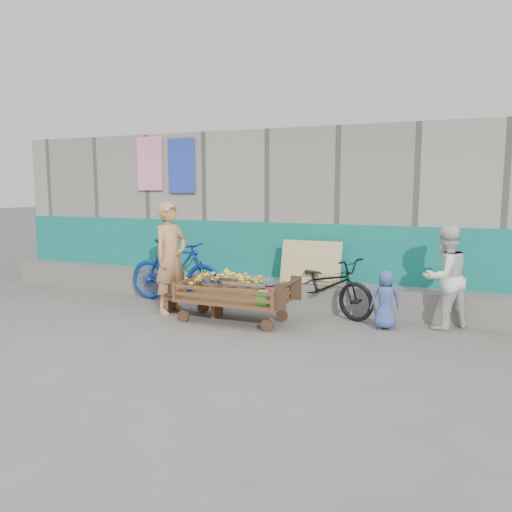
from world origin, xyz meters
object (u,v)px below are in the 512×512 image
at_px(woman, 445,277).
at_px(bicycle_dark, 325,286).
at_px(bench, 194,302).
at_px(bicycle_blue, 175,271).
at_px(banana_cart, 231,288).
at_px(vendor_man, 171,258).
at_px(child, 385,300).

xyz_separation_m(woman, bicycle_dark, (-1.76, 0.11, -0.28)).
distance_m(bench, woman, 3.79).
bearing_deg(bicycle_blue, banana_cart, -117.33).
distance_m(banana_cart, woman, 3.08).
bearing_deg(vendor_man, woman, -67.60).
relative_size(banana_cart, vendor_man, 1.00).
bearing_deg(banana_cart, bicycle_blue, 151.78).
bearing_deg(woman, bench, -33.51).
xyz_separation_m(vendor_man, bicycle_blue, (-0.32, 0.64, -0.33)).
distance_m(bench, child, 2.96).
relative_size(vendor_man, child, 2.09).
xyz_separation_m(bench, bicycle_blue, (-0.72, 0.62, 0.36)).
height_order(woman, bicycle_dark, woman).
height_order(vendor_man, bicycle_blue, vendor_man).
relative_size(vendor_man, bicycle_dark, 1.00).
bearing_deg(bench, bicycle_dark, 22.44).
bearing_deg(vendor_man, bicycle_dark, -58.03).
relative_size(banana_cart, bicycle_dark, 1.00).
relative_size(banana_cart, bench, 1.69).
bearing_deg(bench, banana_cart, -12.36).
xyz_separation_m(bicycle_dark, bicycle_blue, (-2.64, -0.18, 0.09)).
bearing_deg(woman, bicycle_dark, -47.56).
distance_m(banana_cart, bicycle_blue, 1.65).
bearing_deg(bicycle_dark, bench, 134.17).
bearing_deg(bicycle_blue, woman, -88.20).
relative_size(bench, child, 1.24).
distance_m(bench, bicycle_dark, 2.10).
relative_size(bench, bicycle_blue, 0.57).
xyz_separation_m(bench, bicycle_dark, (1.93, 0.80, 0.27)).
height_order(bench, bicycle_dark, bicycle_dark).
bearing_deg(child, woman, -173.59).
bearing_deg(bicycle_blue, child, -93.53).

